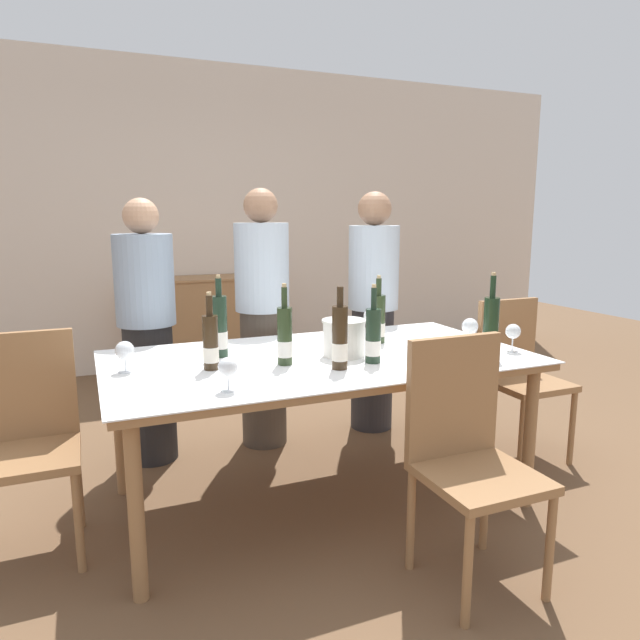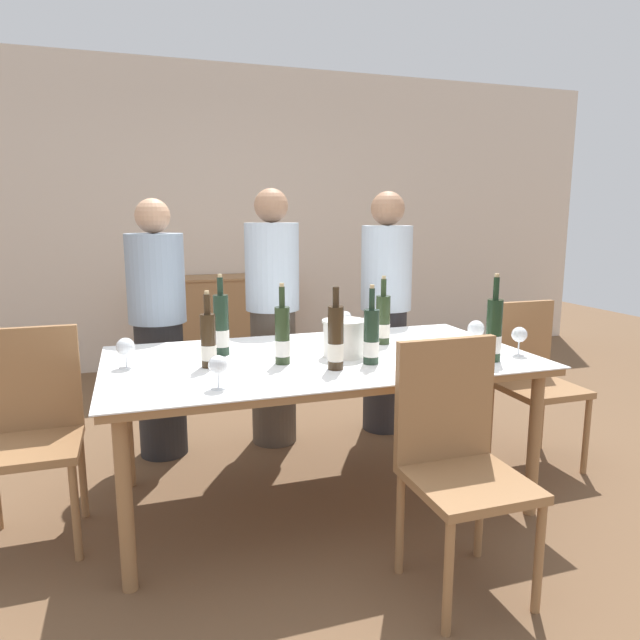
{
  "view_description": "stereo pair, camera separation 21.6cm",
  "coord_description": "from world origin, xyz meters",
  "px_view_note": "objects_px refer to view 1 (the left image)",
  "views": [
    {
      "loc": [
        -1.05,
        -2.5,
        1.43
      ],
      "look_at": [
        0.0,
        0.0,
        0.93
      ],
      "focal_mm": 32.0,
      "sensor_mm": 36.0,
      "label": 1
    },
    {
      "loc": [
        -0.84,
        -2.57,
        1.43
      ],
      "look_at": [
        0.0,
        0.0,
        0.93
      ],
      "focal_mm": 32.0,
      "sensor_mm": 36.0,
      "label": 2
    }
  ],
  "objects_px": {
    "wine_bottle_2": "(378,320)",
    "chair_left_end": "(25,430)",
    "chair_right_end": "(517,367)",
    "wine_bottle_5": "(491,329)",
    "wine_bottle_4": "(340,339)",
    "wine_bottle_0": "(211,343)",
    "chair_near_front": "(467,445)",
    "wine_glass_2": "(228,368)",
    "dining_table": "(320,368)",
    "wine_glass_5": "(338,318)",
    "person_host": "(147,334)",
    "ice_bucket": "(344,337)",
    "wine_bottle_6": "(220,328)",
    "wine_bottle_3": "(373,337)",
    "person_guest_left": "(263,320)",
    "person_guest_right": "(373,313)",
    "wine_glass_3": "(125,351)",
    "wine_bottle_1": "(285,337)",
    "sideboard_cabinet": "(205,324)",
    "wine_glass_1": "(371,317)",
    "wine_glass_4": "(513,332)"
  },
  "relations": [
    {
      "from": "wine_bottle_2",
      "to": "chair_left_end",
      "type": "height_order",
      "value": "wine_bottle_2"
    },
    {
      "from": "chair_right_end",
      "to": "wine_bottle_5",
      "type": "bearing_deg",
      "value": -143.07
    },
    {
      "from": "wine_bottle_4",
      "to": "wine_bottle_0",
      "type": "bearing_deg",
      "value": 158.1
    },
    {
      "from": "chair_left_end",
      "to": "chair_near_front",
      "type": "distance_m",
      "value": 1.83
    },
    {
      "from": "wine_bottle_2",
      "to": "wine_glass_2",
      "type": "relative_size",
      "value": 2.68
    },
    {
      "from": "chair_left_end",
      "to": "chair_near_front",
      "type": "height_order",
      "value": "chair_near_front"
    },
    {
      "from": "dining_table",
      "to": "wine_glass_5",
      "type": "bearing_deg",
      "value": 56.6
    },
    {
      "from": "wine_glass_2",
      "to": "person_host",
      "type": "bearing_deg",
      "value": 98.26
    },
    {
      "from": "ice_bucket",
      "to": "wine_glass_5",
      "type": "relative_size",
      "value": 1.64
    },
    {
      "from": "wine_bottle_2",
      "to": "wine_bottle_6",
      "type": "bearing_deg",
      "value": 178.38
    },
    {
      "from": "wine_bottle_3",
      "to": "ice_bucket",
      "type": "bearing_deg",
      "value": 111.44
    },
    {
      "from": "wine_bottle_4",
      "to": "chair_near_front",
      "type": "bearing_deg",
      "value": -59.84
    },
    {
      "from": "person_guest_left",
      "to": "wine_glass_2",
      "type": "bearing_deg",
      "value": -112.95
    },
    {
      "from": "chair_near_front",
      "to": "person_guest_right",
      "type": "relative_size",
      "value": 0.61
    },
    {
      "from": "wine_glass_3",
      "to": "person_guest_right",
      "type": "distance_m",
      "value": 1.78
    },
    {
      "from": "wine_bottle_1",
      "to": "person_guest_right",
      "type": "xyz_separation_m",
      "value": [
        0.93,
        0.89,
        -0.09
      ]
    },
    {
      "from": "wine_bottle_4",
      "to": "person_guest_right",
      "type": "xyz_separation_m",
      "value": [
        0.73,
        1.06,
        -0.09
      ]
    },
    {
      "from": "person_guest_right",
      "to": "wine_bottle_6",
      "type": "bearing_deg",
      "value": -151.92
    },
    {
      "from": "wine_bottle_0",
      "to": "wine_bottle_2",
      "type": "bearing_deg",
      "value": 11.53
    },
    {
      "from": "ice_bucket",
      "to": "wine_bottle_2",
      "type": "relative_size",
      "value": 0.6
    },
    {
      "from": "ice_bucket",
      "to": "person_guest_right",
      "type": "relative_size",
      "value": 0.14
    },
    {
      "from": "wine_glass_3",
      "to": "wine_glass_5",
      "type": "height_order",
      "value": "wine_glass_3"
    },
    {
      "from": "chair_left_end",
      "to": "person_guest_right",
      "type": "height_order",
      "value": "person_guest_right"
    },
    {
      "from": "wine_bottle_1",
      "to": "wine_bottle_2",
      "type": "xyz_separation_m",
      "value": [
        0.61,
        0.24,
        -0.0
      ]
    },
    {
      "from": "dining_table",
      "to": "wine_bottle_6",
      "type": "xyz_separation_m",
      "value": [
        -0.45,
        0.18,
        0.2
      ]
    },
    {
      "from": "dining_table",
      "to": "person_guest_left",
      "type": "xyz_separation_m",
      "value": [
        -0.04,
        0.82,
        0.1
      ]
    },
    {
      "from": "dining_table",
      "to": "wine_glass_5",
      "type": "xyz_separation_m",
      "value": [
        0.31,
        0.47,
        0.15
      ]
    },
    {
      "from": "dining_table",
      "to": "wine_bottle_2",
      "type": "bearing_deg",
      "value": 21.46
    },
    {
      "from": "wine_glass_5",
      "to": "chair_near_front",
      "type": "bearing_deg",
      "value": -90.47
    },
    {
      "from": "wine_bottle_2",
      "to": "wine_bottle_4",
      "type": "bearing_deg",
      "value": -135.45
    },
    {
      "from": "wine_bottle_2",
      "to": "person_guest_right",
      "type": "height_order",
      "value": "person_guest_right"
    },
    {
      "from": "ice_bucket",
      "to": "person_guest_right",
      "type": "bearing_deg",
      "value": 54.18
    },
    {
      "from": "sideboard_cabinet",
      "to": "wine_glass_1",
      "type": "bearing_deg",
      "value": -78.31
    },
    {
      "from": "sideboard_cabinet",
      "to": "person_guest_right",
      "type": "relative_size",
      "value": 0.75
    },
    {
      "from": "person_host",
      "to": "person_guest_right",
      "type": "bearing_deg",
      "value": -1.23
    },
    {
      "from": "ice_bucket",
      "to": "wine_glass_4",
      "type": "height_order",
      "value": "ice_bucket"
    },
    {
      "from": "ice_bucket",
      "to": "wine_glass_1",
      "type": "relative_size",
      "value": 1.4
    },
    {
      "from": "wine_bottle_0",
      "to": "wine_bottle_6",
      "type": "distance_m",
      "value": 0.24
    },
    {
      "from": "wine_bottle_2",
      "to": "dining_table",
      "type": "bearing_deg",
      "value": -158.54
    },
    {
      "from": "sideboard_cabinet",
      "to": "wine_bottle_0",
      "type": "xyz_separation_m",
      "value": [
        -0.51,
        -2.71,
        0.43
      ]
    },
    {
      "from": "wine_glass_4",
      "to": "person_guest_right",
      "type": "bearing_deg",
      "value": 101.24
    },
    {
      "from": "wine_bottle_3",
      "to": "chair_left_end",
      "type": "relative_size",
      "value": 0.39
    },
    {
      "from": "wine_bottle_0",
      "to": "wine_bottle_3",
      "type": "distance_m",
      "value": 0.74
    },
    {
      "from": "chair_right_end",
      "to": "person_guest_left",
      "type": "bearing_deg",
      "value": 151.43
    },
    {
      "from": "person_guest_left",
      "to": "ice_bucket",
      "type": "bearing_deg",
      "value": -79.93
    },
    {
      "from": "wine_bottle_6",
      "to": "wine_glass_3",
      "type": "height_order",
      "value": "wine_bottle_6"
    },
    {
      "from": "wine_bottle_0",
      "to": "wine_bottle_1",
      "type": "xyz_separation_m",
      "value": [
        0.33,
        -0.05,
        0.01
      ]
    },
    {
      "from": "ice_bucket",
      "to": "wine_glass_3",
      "type": "xyz_separation_m",
      "value": [
        -1.01,
        0.1,
        -0.0
      ]
    },
    {
      "from": "chair_near_front",
      "to": "wine_bottle_2",
      "type": "bearing_deg",
      "value": 83.49
    },
    {
      "from": "wine_bottle_6",
      "to": "wine_glass_1",
      "type": "relative_size",
      "value": 2.57
    }
  ]
}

